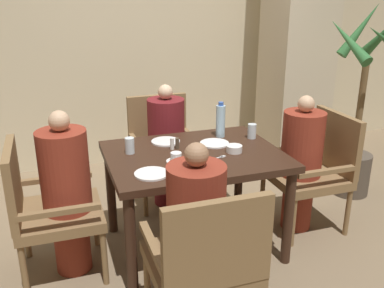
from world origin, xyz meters
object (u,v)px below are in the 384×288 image
chair_near_corner (205,259)px  plate_main_left (214,143)px  plate_dessert_center (152,174)px  potted_palm (357,132)px  glass_tall_near (252,131)px  diner_in_near_chair (196,235)px  bowl_small (234,149)px  plate_main_right (166,141)px  water_bottle (221,121)px  diner_in_left_chair (67,192)px  teacup_with_saucer (176,158)px  chair_right_side (316,166)px  glass_tall_mid (130,146)px  chair_left_side (45,206)px  chair_far_side (162,145)px  diner_in_far_chair (167,144)px  diner_in_right_chair (301,162)px

chair_near_corner → plate_main_left: bearing=66.2°
plate_main_left → plate_dessert_center: 0.70m
potted_palm → glass_tall_near: size_ratio=15.54×
diner_in_near_chair → bowl_small: (0.52, 0.67, 0.21)m
plate_main_left → plate_main_right: (-0.33, 0.16, 0.00)m
potted_palm → water_bottle: size_ratio=6.36×
diner_in_left_chair → water_bottle: size_ratio=4.11×
plate_main_left → teacup_with_saucer: teacup_with_saucer is taller
chair_right_side → plate_main_left: chair_right_side is taller
potted_palm → plate_main_left: bearing=-170.5°
teacup_with_saucer → glass_tall_near: (0.70, 0.28, 0.03)m
diner_in_left_chair → teacup_with_saucer: bearing=-9.5°
plate_main_left → teacup_with_saucer: size_ratio=1.62×
chair_near_corner → teacup_with_saucer: chair_near_corner is taller
chair_near_corner → bowl_small: 1.00m
chair_right_side → plate_dessert_center: size_ratio=4.33×
plate_dessert_center → glass_tall_mid: glass_tall_mid is taller
chair_near_corner → chair_left_side: bearing=131.5°
diner_in_near_chair → chair_left_side: bearing=136.6°
plate_dessert_center → teacup_with_saucer: 0.26m
teacup_with_saucer → bowl_small: (0.44, 0.04, -0.00)m
chair_far_side → diner_in_far_chair: size_ratio=0.85×
bowl_small → diner_in_near_chair: bearing=-127.8°
chair_far_side → diner_in_right_chair: 1.26m
diner_in_far_chair → chair_left_side: bearing=-144.2°
chair_right_side → teacup_with_saucer: bearing=-174.3°
diner_in_left_chair → plate_dessert_center: 0.61m
diner_in_left_chair → plate_dessert_center: (0.51, -0.28, 0.17)m
plate_main_right → chair_far_side: bearing=77.9°
glass_tall_near → chair_left_side: bearing=-174.2°
plate_main_right → glass_tall_mid: (-0.30, -0.14, 0.05)m
chair_left_side → chair_far_side: 1.37m
diner_in_near_chair → water_bottle: size_ratio=4.00×
chair_far_side → diner_in_far_chair: diner_in_far_chair is taller
water_bottle → chair_near_corner: bearing=-115.5°
chair_far_side → plate_main_right: (-0.13, -0.61, 0.25)m
chair_left_side → chair_right_side: bearing=0.0°
diner_in_near_chair → chair_right_side: bearing=30.3°
diner_in_left_chair → potted_palm: (2.60, 0.37, 0.03)m
chair_left_side → plate_main_left: (1.24, 0.12, 0.25)m
plate_dessert_center → glass_tall_mid: size_ratio=1.91×
chair_near_corner → chair_far_side: bearing=82.2°
water_bottle → glass_tall_mid: size_ratio=2.44×
plate_dessert_center → diner_in_near_chair: bearing=-74.4°
chair_left_side → diner_in_right_chair: bearing=0.0°
chair_left_side → potted_palm: (2.75, 0.37, 0.10)m
chair_right_side → water_bottle: bearing=159.2°
teacup_with_saucer → chair_left_side: bearing=172.1°
diner_in_near_chair → plate_main_left: size_ratio=5.12×
glass_tall_near → chair_far_side: bearing=125.7°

